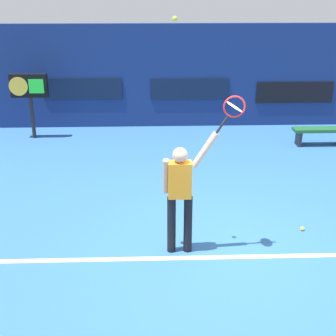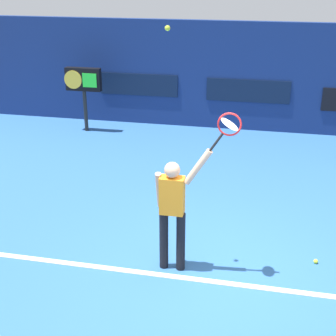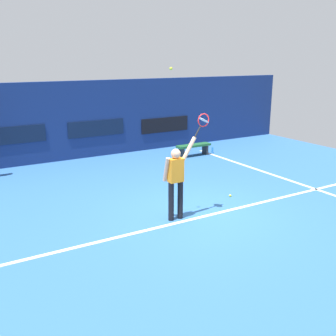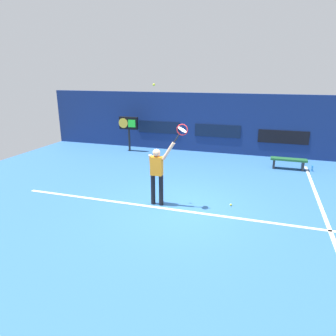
# 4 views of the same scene
# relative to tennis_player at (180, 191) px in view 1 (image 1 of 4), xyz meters

# --- Properties ---
(ground_plane) EXTENTS (18.00, 18.00, 0.00)m
(ground_plane) POSITION_rel_tennis_player_xyz_m (0.67, 0.02, -1.01)
(ground_plane) COLOR #2D609E
(back_wall) EXTENTS (18.00, 0.20, 2.86)m
(back_wall) POSITION_rel_tennis_player_xyz_m (0.67, 6.87, 0.42)
(back_wall) COLOR navy
(back_wall) RESTS_ON ground_plane
(sponsor_banner_center) EXTENTS (2.20, 0.03, 0.60)m
(sponsor_banner_center) POSITION_rel_tennis_player_xyz_m (0.67, 6.75, 0.08)
(sponsor_banner_center) COLOR #0C1933
(sponsor_banner_portside) EXTENTS (2.20, 0.03, 0.60)m
(sponsor_banner_portside) POSITION_rel_tennis_player_xyz_m (-2.33, 6.75, 0.10)
(sponsor_banner_portside) COLOR #0C1933
(sponsor_banner_starboard) EXTENTS (2.20, 0.03, 0.60)m
(sponsor_banner_starboard) POSITION_rel_tennis_player_xyz_m (3.67, 6.75, -0.04)
(sponsor_banner_starboard) COLOR black
(court_baseline) EXTENTS (10.00, 0.10, 0.01)m
(court_baseline) POSITION_rel_tennis_player_xyz_m (0.67, -0.23, -1.00)
(court_baseline) COLOR white
(court_baseline) RESTS_ON ground_plane
(tennis_player) EXTENTS (0.79, 0.31, 1.93)m
(tennis_player) POSITION_rel_tennis_player_xyz_m (0.00, 0.00, 0.00)
(tennis_player) COLOR black
(tennis_player) RESTS_ON ground_plane
(tennis_racket) EXTENTS (0.47, 0.27, 0.60)m
(tennis_racket) POSITION_rel_tennis_player_xyz_m (0.72, -0.00, 1.24)
(tennis_racket) COLOR black
(tennis_ball) EXTENTS (0.07, 0.07, 0.07)m
(tennis_ball) POSITION_rel_tennis_player_xyz_m (-0.09, 0.08, 2.43)
(tennis_ball) COLOR #CCE033
(scoreboard_clock) EXTENTS (0.96, 0.20, 1.71)m
(scoreboard_clock) POSITION_rel_tennis_player_xyz_m (-3.57, 5.81, 0.32)
(scoreboard_clock) COLOR black
(scoreboard_clock) RESTS_ON ground_plane
(court_bench) EXTENTS (1.40, 0.36, 0.45)m
(court_bench) POSITION_rel_tennis_player_xyz_m (3.88, 4.94, -0.67)
(court_bench) COLOR #1E592D
(court_bench) RESTS_ON ground_plane
(spare_ball) EXTENTS (0.07, 0.07, 0.07)m
(spare_ball) POSITION_rel_tennis_player_xyz_m (2.09, 0.55, -0.97)
(spare_ball) COLOR #CCE033
(spare_ball) RESTS_ON ground_plane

